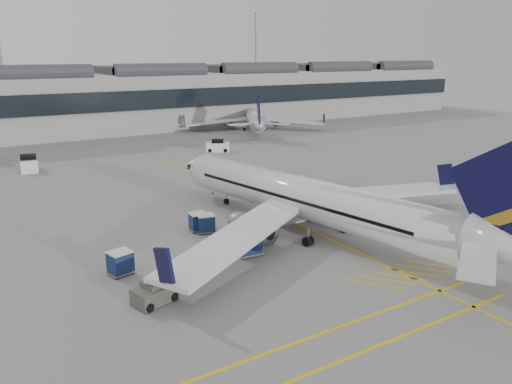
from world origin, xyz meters
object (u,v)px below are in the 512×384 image
belt_loader (289,215)px  baggage_cart_a (206,223)px  pushback_tug (155,293)px  ramp_agent_b (268,233)px  airliner_main (312,201)px  ramp_agent_a (230,229)px

belt_loader → baggage_cart_a: belt_loader is taller
pushback_tug → belt_loader: bearing=10.8°
ramp_agent_b → belt_loader: bearing=-137.8°
airliner_main → ramp_agent_a: (-6.66, 2.31, -2.02)m
belt_loader → ramp_agent_b: (-4.72, -3.73, 0.33)m
belt_loader → pushback_tug: (-16.04, -8.38, 0.06)m
baggage_cart_a → ramp_agent_b: size_ratio=0.97×
ramp_agent_b → pushback_tug: 12.24m
baggage_cart_a → ramp_agent_a: size_ratio=0.98×
baggage_cart_a → airliner_main: bearing=-19.0°
ramp_agent_b → pushback_tug: ramp_agent_b is taller
baggage_cart_a → ramp_agent_a: (0.93, -2.58, 0.05)m
belt_loader → ramp_agent_a: size_ratio=2.71×
airliner_main → belt_loader: airliner_main is taller
ramp_agent_b → baggage_cart_a: bearing=-54.5°
ramp_agent_a → baggage_cart_a: bearing=51.2°
airliner_main → baggage_cart_a: size_ratio=20.84×
belt_loader → baggage_cart_a: (-7.81, 1.29, 0.27)m
ramp_agent_a → ramp_agent_b: ramp_agent_b is taller
baggage_cart_a → ramp_agent_a: bearing=-56.4°
baggage_cart_a → ramp_agent_b: ramp_agent_b is taller
belt_loader → ramp_agent_b: belt_loader is taller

